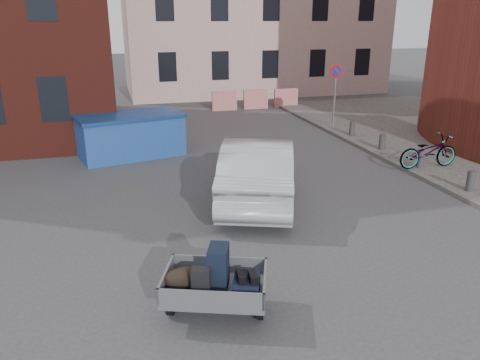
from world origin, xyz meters
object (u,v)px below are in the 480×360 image
object	(u,v)px
dumpster	(131,135)
silver_car	(258,169)
bicycle	(428,151)
trailer	(214,282)

from	to	relation	value
dumpster	silver_car	bearing A→B (deg)	-73.02
silver_car	bicycle	world-z (taller)	silver_car
dumpster	bicycle	bearing A→B (deg)	-39.25
bicycle	dumpster	bearing A→B (deg)	65.04
dumpster	silver_car	distance (m)	5.88
trailer	dumpster	bearing A→B (deg)	114.58
bicycle	silver_car	bearing A→B (deg)	98.86
silver_car	dumpster	bearing A→B (deg)	-39.45
trailer	bicycle	world-z (taller)	trailer
dumpster	silver_car	xyz separation A→B (m)	(3.01, -5.05, 0.09)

